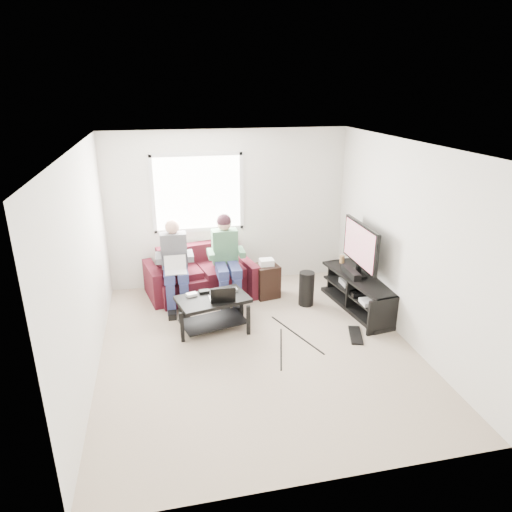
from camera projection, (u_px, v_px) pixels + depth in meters
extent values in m
plane|color=tan|center=(257.00, 347.00, 6.01)|extent=(4.50, 4.50, 0.00)
plane|color=white|center=(257.00, 146.00, 5.10)|extent=(4.50, 4.50, 0.00)
plane|color=silver|center=(229.00, 209.00, 7.61)|extent=(4.50, 0.00, 4.50)
plane|color=silver|center=(320.00, 354.00, 3.49)|extent=(4.50, 0.00, 4.50)
plane|color=silver|center=(85.00, 268.00, 5.16)|extent=(0.00, 4.50, 4.50)
plane|color=silver|center=(407.00, 244.00, 5.95)|extent=(0.00, 4.50, 4.50)
cube|color=white|center=(198.00, 193.00, 7.40)|extent=(1.40, 0.01, 1.20)
cube|color=silver|center=(198.00, 193.00, 7.39)|extent=(1.48, 0.04, 1.28)
cube|color=#491217|center=(201.00, 284.00, 7.45)|extent=(1.49, 1.00, 0.39)
cube|color=#491217|center=(198.00, 255.00, 7.60)|extent=(1.38, 0.48, 0.40)
cube|color=#491217|center=(153.00, 283.00, 7.27)|extent=(0.32, 0.85, 0.56)
cube|color=#491217|center=(246.00, 275.00, 7.57)|extent=(0.32, 0.85, 0.56)
cube|color=#491217|center=(179.00, 272.00, 7.28)|extent=(0.76, 0.74, 0.10)
cube|color=#491217|center=(221.00, 269.00, 7.41)|extent=(0.76, 0.74, 0.10)
cube|color=navy|center=(169.00, 275.00, 6.86)|extent=(0.16, 0.45, 0.14)
cube|color=navy|center=(183.00, 274.00, 6.90)|extent=(0.16, 0.45, 0.14)
cube|color=navy|center=(171.00, 299.00, 6.80)|extent=(0.13, 0.13, 0.49)
cube|color=navy|center=(185.00, 298.00, 6.84)|extent=(0.13, 0.13, 0.49)
cube|color=slate|center=(174.00, 250.00, 7.08)|extent=(0.40, 0.22, 0.55)
sphere|color=#DBA189|center=(172.00, 227.00, 6.96)|extent=(0.22, 0.22, 0.22)
cube|color=navy|center=(222.00, 271.00, 7.01)|extent=(0.16, 0.45, 0.14)
cube|color=navy|center=(235.00, 270.00, 7.05)|extent=(0.16, 0.45, 0.14)
cube|color=navy|center=(224.00, 294.00, 6.95)|extent=(0.13, 0.13, 0.49)
cube|color=navy|center=(237.00, 293.00, 6.99)|extent=(0.13, 0.13, 0.49)
cube|color=#555858|center=(225.00, 246.00, 7.23)|extent=(0.40, 0.22, 0.55)
sphere|color=#DBA189|center=(224.00, 224.00, 7.12)|extent=(0.22, 0.22, 0.22)
sphere|color=#30181F|center=(224.00, 221.00, 7.11)|extent=(0.23, 0.23, 0.23)
cube|color=black|center=(213.00, 299.00, 6.32)|extent=(1.07, 0.80, 0.05)
cube|color=black|center=(214.00, 321.00, 6.44)|extent=(0.98, 0.71, 0.02)
cube|color=black|center=(182.00, 327.00, 6.07)|extent=(0.05, 0.05, 0.43)
cube|color=black|center=(248.00, 320.00, 6.25)|extent=(0.05, 0.05, 0.43)
cube|color=black|center=(180.00, 309.00, 6.55)|extent=(0.05, 0.05, 0.43)
cube|color=black|center=(241.00, 303.00, 6.73)|extent=(0.05, 0.05, 0.43)
cube|color=silver|center=(192.00, 295.00, 6.36)|extent=(0.16, 0.13, 0.04)
cube|color=black|center=(204.00, 292.00, 6.45)|extent=(0.15, 0.11, 0.04)
cube|color=gray|center=(232.00, 290.00, 6.50)|extent=(0.15, 0.11, 0.04)
cube|color=black|center=(361.00, 278.00, 6.88)|extent=(0.68, 1.62, 0.04)
cube|color=black|center=(359.00, 293.00, 6.96)|extent=(0.64, 1.56, 0.03)
cube|color=black|center=(358.00, 307.00, 7.05)|extent=(0.68, 1.62, 0.06)
cube|color=black|center=(383.00, 316.00, 6.26)|extent=(0.47, 0.11, 0.52)
cube|color=black|center=(340.00, 274.00, 7.66)|extent=(0.47, 0.11, 0.52)
cube|color=black|center=(358.00, 273.00, 6.96)|extent=(0.12, 0.40, 0.04)
cube|color=black|center=(359.00, 269.00, 6.93)|extent=(0.06, 0.06, 0.12)
cube|color=black|center=(361.00, 245.00, 6.79)|extent=(0.05, 1.10, 0.65)
cube|color=#D0315B|center=(359.00, 245.00, 6.79)|extent=(0.01, 1.01, 0.58)
cube|color=black|center=(351.00, 272.00, 6.92)|extent=(0.12, 0.50, 0.10)
cylinder|color=#9B7143|center=(342.00, 259.00, 7.42)|extent=(0.08, 0.08, 0.12)
cube|color=silver|center=(371.00, 302.00, 6.58)|extent=(0.30, 0.22, 0.06)
cube|color=gray|center=(352.00, 282.00, 7.22)|extent=(0.34, 0.26, 0.08)
cube|color=black|center=(361.00, 291.00, 6.90)|extent=(0.38, 0.30, 0.07)
cylinder|color=black|center=(306.00, 289.00, 7.09)|extent=(0.24, 0.24, 0.54)
cube|color=black|center=(356.00, 335.00, 6.27)|extent=(0.30, 0.51, 0.03)
cube|color=black|center=(266.00, 281.00, 7.38)|extent=(0.36, 0.36, 0.54)
cube|color=silver|center=(267.00, 262.00, 7.27)|extent=(0.22, 0.18, 0.10)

